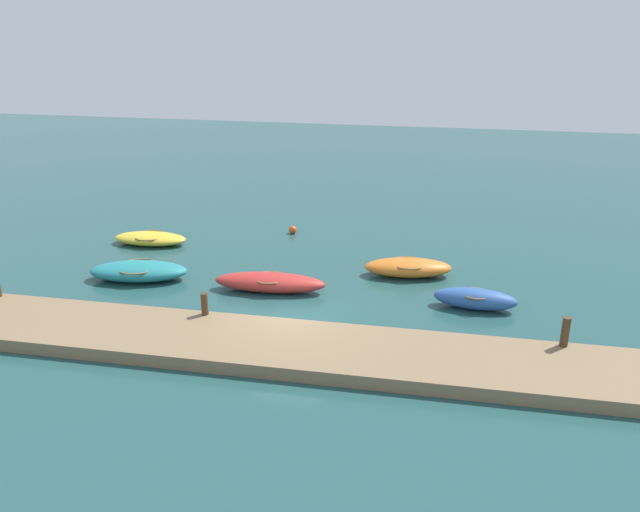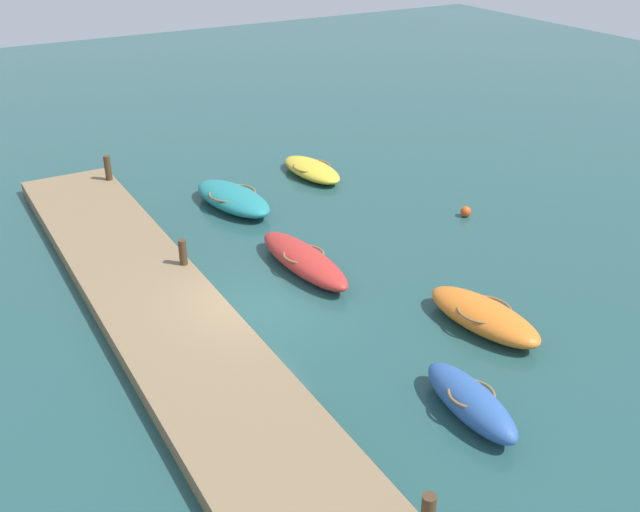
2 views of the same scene
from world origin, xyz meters
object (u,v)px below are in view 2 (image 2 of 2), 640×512
(rowboat_red, at_px, (304,260))
(marker_buoy, at_px, (466,211))
(mooring_post_west, at_px, (108,168))
(mooring_post_mid_west, at_px, (183,252))
(rowboat_yellow, at_px, (312,169))
(motorboat_teal, at_px, (233,198))
(dinghy_blue, at_px, (470,401))
(rowboat_orange, at_px, (483,316))

(rowboat_red, bearing_deg, marker_buoy, 92.27)
(rowboat_red, height_order, mooring_post_west, mooring_post_west)
(mooring_post_mid_west, bearing_deg, rowboat_yellow, 126.33)
(rowboat_yellow, height_order, mooring_post_west, mooring_post_west)
(motorboat_teal, xyz_separation_m, mooring_post_mid_west, (4.18, -3.45, 0.47))
(mooring_post_west, distance_m, mooring_post_mid_west, 8.11)
(marker_buoy, bearing_deg, motorboat_teal, -125.35)
(dinghy_blue, xyz_separation_m, mooring_post_west, (-17.47, -3.25, 0.53))
(rowboat_yellow, bearing_deg, marker_buoy, 20.90)
(rowboat_yellow, xyz_separation_m, marker_buoy, (6.28, 2.81, -0.10))
(rowboat_orange, xyz_separation_m, mooring_post_mid_west, (-6.70, -5.95, 0.47))
(rowboat_orange, bearing_deg, motorboat_teal, -175.02)
(rowboat_yellow, height_order, motorboat_teal, motorboat_teal)
(dinghy_blue, relative_size, rowboat_yellow, 0.88)
(marker_buoy, bearing_deg, rowboat_yellow, -155.90)
(rowboat_yellow, bearing_deg, motorboat_teal, -74.64)
(rowboat_red, height_order, rowboat_yellow, rowboat_red)
(mooring_post_west, height_order, mooring_post_mid_west, mooring_post_west)
(rowboat_orange, bearing_deg, rowboat_yellow, 164.58)
(dinghy_blue, bearing_deg, motorboat_teal, -176.94)
(mooring_post_west, bearing_deg, rowboat_red, 19.26)
(motorboat_teal, distance_m, mooring_post_west, 5.26)
(dinghy_blue, relative_size, marker_buoy, 8.12)
(rowboat_yellow, height_order, mooring_post_mid_west, mooring_post_mid_west)
(motorboat_teal, relative_size, mooring_post_west, 4.43)
(rowboat_red, bearing_deg, mooring_post_mid_west, -116.90)
(rowboat_yellow, height_order, rowboat_orange, rowboat_orange)
(mooring_post_west, bearing_deg, dinghy_blue, 10.54)
(rowboat_yellow, xyz_separation_m, mooring_post_west, (-2.56, -7.56, 0.64))
(mooring_post_west, bearing_deg, rowboat_orange, 21.90)
(rowboat_orange, bearing_deg, marker_buoy, 135.58)
(motorboat_teal, height_order, mooring_post_mid_west, mooring_post_mid_west)
(rowboat_red, distance_m, mooring_post_mid_west, 3.67)
(dinghy_blue, height_order, motorboat_teal, dinghy_blue)
(motorboat_teal, height_order, marker_buoy, motorboat_teal)
(rowboat_red, bearing_deg, rowboat_orange, 22.91)
(dinghy_blue, distance_m, rowboat_orange, 3.79)
(motorboat_teal, bearing_deg, marker_buoy, 44.62)
(rowboat_red, xyz_separation_m, rowboat_yellow, (-7.00, 4.22, -0.09))
(rowboat_orange, xyz_separation_m, marker_buoy, (-5.97, 4.41, -0.19))
(rowboat_yellow, xyz_separation_m, rowboat_orange, (12.26, -1.60, 0.09))
(rowboat_red, distance_m, marker_buoy, 7.07)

